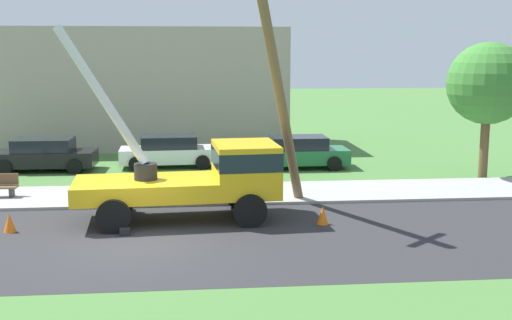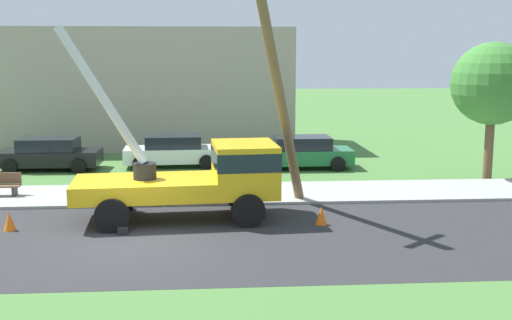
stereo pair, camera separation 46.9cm
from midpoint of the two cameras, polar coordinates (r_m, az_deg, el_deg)
ground_plane at (r=29.68m, az=-7.73°, el=-0.41°), size 120.00×120.00×0.00m
road_asphalt at (r=18.03m, az=-10.05°, el=-7.08°), size 80.00×7.60×0.01m
sidewalk_strip at (r=23.32m, az=-8.70°, el=-3.08°), size 80.00×3.42×0.10m
utility_truck at (r=19.80m, az=-4.07°, el=-1.26°), size 6.92×3.22×5.98m
leaning_utility_pole at (r=20.33m, az=2.52°, el=7.23°), size 2.47×3.55×8.41m
traffic_cone_ahead at (r=19.37m, az=6.55°, el=-4.96°), size 0.36×0.36×0.56m
traffic_cone_behind at (r=19.88m, az=-20.56°, el=-5.15°), size 0.36×0.36×0.56m
parked_sedan_black at (r=29.39m, az=-17.58°, el=0.53°), size 4.43×2.07×1.42m
parked_sedan_white at (r=29.09m, az=-6.94°, el=0.82°), size 4.47×2.14×1.42m
parked_sedan_green at (r=28.54m, az=4.62°, el=0.69°), size 4.40×2.03×1.42m
roadside_tree_near at (r=27.48m, az=20.88°, el=6.35°), size 3.32×3.32×5.55m
lowrise_building_backdrop at (r=36.03m, az=-11.14°, el=6.39°), size 18.00×6.00×6.40m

